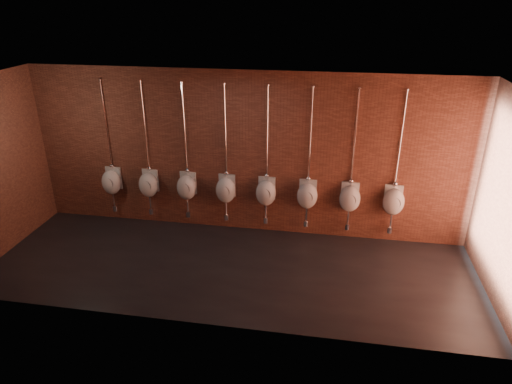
% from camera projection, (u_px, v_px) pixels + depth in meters
% --- Properties ---
extents(ground, '(8.50, 8.50, 0.00)m').
position_uv_depth(ground, '(231.00, 268.00, 8.05)').
color(ground, black).
rests_on(ground, ground).
extents(room_shell, '(8.54, 3.04, 3.22)m').
position_uv_depth(room_shell, '(228.00, 161.00, 7.23)').
color(room_shell, black).
rests_on(room_shell, ground).
extents(urinal_0, '(0.43, 0.38, 2.72)m').
position_uv_depth(urinal_0, '(112.00, 181.00, 9.33)').
color(urinal_0, silver).
rests_on(urinal_0, ground).
extents(urinal_1, '(0.43, 0.38, 2.72)m').
position_uv_depth(urinal_1, '(149.00, 184.00, 9.21)').
color(urinal_1, silver).
rests_on(urinal_1, ground).
extents(urinal_2, '(0.43, 0.38, 2.72)m').
position_uv_depth(urinal_2, '(187.00, 186.00, 9.09)').
color(urinal_2, silver).
rests_on(urinal_2, ground).
extents(urinal_3, '(0.43, 0.38, 2.72)m').
position_uv_depth(urinal_3, '(226.00, 189.00, 8.96)').
color(urinal_3, silver).
rests_on(urinal_3, ground).
extents(urinal_4, '(0.43, 0.38, 2.72)m').
position_uv_depth(urinal_4, '(266.00, 192.00, 8.84)').
color(urinal_4, silver).
rests_on(urinal_4, ground).
extents(urinal_5, '(0.43, 0.38, 2.72)m').
position_uv_depth(urinal_5, '(307.00, 195.00, 8.72)').
color(urinal_5, silver).
rests_on(urinal_5, ground).
extents(urinal_6, '(0.43, 0.38, 2.72)m').
position_uv_depth(urinal_6, '(350.00, 198.00, 8.59)').
color(urinal_6, silver).
rests_on(urinal_6, ground).
extents(urinal_7, '(0.43, 0.38, 2.72)m').
position_uv_depth(urinal_7, '(394.00, 201.00, 8.47)').
color(urinal_7, silver).
rests_on(urinal_7, ground).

